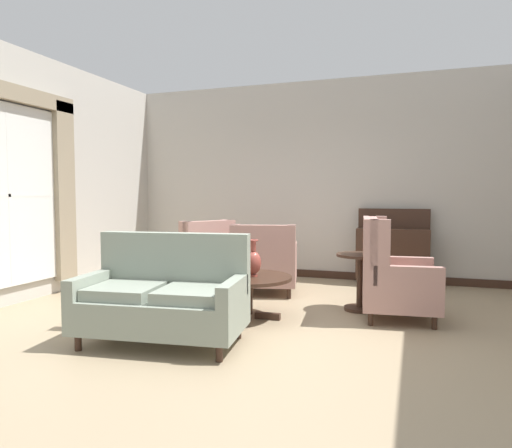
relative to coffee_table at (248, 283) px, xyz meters
The scene contains 13 objects.
ground 0.62m from the coffee_table, 62.39° to the right, with size 8.95×8.95×0.00m, color #9E896B.
wall_back 2.97m from the coffee_table, 85.30° to the left, with size 6.55×0.08×3.16m, color #BCB7AD.
wall_left 3.25m from the coffee_table, behind, with size 0.08×4.39×3.16m, color #BCB7AD.
baseboard_back 2.68m from the coffee_table, 85.20° to the left, with size 6.39×0.03×0.12m, color #382319.
window_with_curtains 3.11m from the coffee_table, behind, with size 0.12×2.08×2.48m.
coffee_table is the anchor object (origin of this frame).
porcelain_vase 0.24m from the coffee_table, ahead, with size 0.18×0.18×0.40m.
settee 1.13m from the coffee_table, 112.62° to the right, with size 1.55×0.95×0.98m.
armchair_beside_settee 1.27m from the coffee_table, 99.79° to the left, with size 1.02×1.07×0.95m.
armchair_near_window 1.56m from the coffee_table, 17.78° to the left, with size 0.87×0.90×1.10m.
armchair_back_corner 1.61m from the coffee_table, 135.78° to the left, with size 1.18×1.12×1.00m.
side_table 1.33m from the coffee_table, 33.09° to the left, with size 0.54×0.54×0.66m.
sideboard 2.80m from the coffee_table, 59.84° to the left, with size 1.04×0.34×1.14m.
Camera 1 is at (1.49, -4.26, 1.35)m, focal length 32.44 mm.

